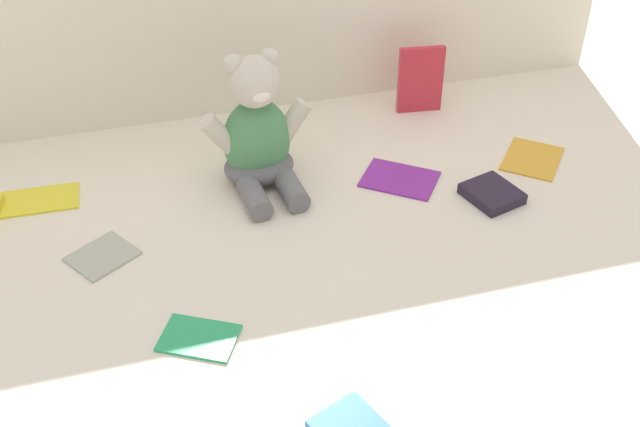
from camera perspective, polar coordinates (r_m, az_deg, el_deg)
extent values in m
plane|color=silver|center=(1.31, -0.44, -0.84)|extent=(3.20, 3.20, 0.00)
ellipsoid|color=#4C8C59|center=(1.38, -4.62, 5.33)|extent=(0.13, 0.10, 0.16)
ellipsoid|color=slate|center=(1.41, -4.46, 3.47)|extent=(0.13, 0.11, 0.06)
sphere|color=beige|center=(1.32, -4.80, 9.53)|extent=(0.10, 0.10, 0.09)
ellipsoid|color=white|center=(1.30, -4.36, 8.64)|extent=(0.04, 0.03, 0.03)
sphere|color=beige|center=(1.31, -6.32, 10.75)|extent=(0.04, 0.04, 0.03)
sphere|color=beige|center=(1.32, -3.69, 11.22)|extent=(0.04, 0.04, 0.03)
cylinder|color=beige|center=(1.35, -7.27, 5.69)|extent=(0.08, 0.04, 0.08)
cylinder|color=beige|center=(1.38, -2.02, 6.72)|extent=(0.08, 0.04, 0.08)
cylinder|color=slate|center=(1.34, -4.77, 1.14)|extent=(0.05, 0.09, 0.04)
cylinder|color=slate|center=(1.36, -2.09, 1.72)|extent=(0.05, 0.09, 0.04)
cube|color=gold|center=(1.52, 15.17, 3.92)|extent=(0.15, 0.16, 0.01)
cube|color=yellow|center=(1.44, -19.75, 0.98)|extent=(0.14, 0.08, 0.01)
cube|color=#2AA162|center=(1.12, -8.80, -8.84)|extent=(0.13, 0.11, 0.01)
cube|color=purple|center=(1.42, 5.81, 2.57)|extent=(0.16, 0.15, 0.01)
cube|color=#23192C|center=(1.40, 12.38, 1.41)|extent=(0.10, 0.11, 0.02)
cube|color=red|center=(1.61, 7.31, 9.63)|extent=(0.09, 0.03, 0.14)
cube|color=#A3A697|center=(1.29, -15.53, -2.92)|extent=(0.12, 0.12, 0.01)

